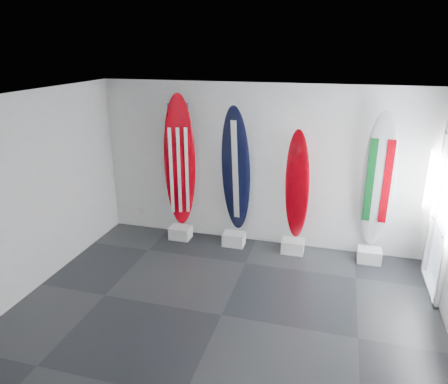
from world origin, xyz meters
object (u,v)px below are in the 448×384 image
(surfboard_navy, at_px, (236,171))
(surfboard_swiss, at_px, (297,186))
(surfboard_usa, at_px, (180,162))
(surfboard_italy, at_px, (378,182))

(surfboard_navy, relative_size, surfboard_swiss, 1.19)
(surfboard_usa, xyz_separation_m, surfboard_navy, (1.08, 0.00, -0.08))
(surfboard_usa, xyz_separation_m, surfboard_swiss, (2.20, 0.00, -0.27))
(surfboard_navy, bearing_deg, surfboard_usa, -173.91)
(surfboard_navy, relative_size, surfboard_italy, 0.99)
(surfboard_usa, height_order, surfboard_swiss, surfboard_usa)
(surfboard_usa, bearing_deg, surfboard_italy, -19.54)
(surfboard_navy, height_order, surfboard_italy, surfboard_italy)
(surfboard_swiss, bearing_deg, surfboard_navy, -161.31)
(surfboard_navy, bearing_deg, surfboard_italy, 6.09)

